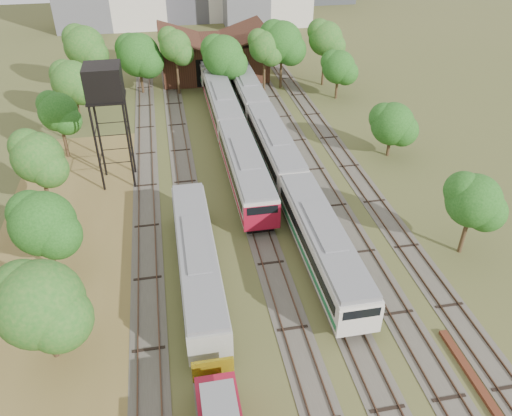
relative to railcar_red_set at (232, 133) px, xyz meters
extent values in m
plane|color=#475123|center=(2.00, -31.25, -2.13)|extent=(240.00, 240.00, 0.00)
cube|color=brown|center=(-16.00, -23.25, -2.11)|extent=(14.00, 60.00, 0.04)
cube|color=#4C473D|center=(-10.00, -6.25, -2.10)|extent=(2.60, 80.00, 0.06)
cube|color=#472D1E|center=(-10.72, -6.25, -2.01)|extent=(0.08, 80.00, 0.14)
cube|color=#472D1E|center=(-9.28, -6.25, -2.01)|extent=(0.08, 80.00, 0.14)
cube|color=#4C473D|center=(-6.00, -6.25, -2.10)|extent=(2.60, 80.00, 0.06)
cube|color=#472D1E|center=(-6.72, -6.25, -2.01)|extent=(0.08, 80.00, 0.14)
cube|color=#472D1E|center=(-5.28, -6.25, -2.01)|extent=(0.08, 80.00, 0.14)
cube|color=#4C473D|center=(0.00, -6.25, -2.10)|extent=(2.60, 80.00, 0.06)
cube|color=#472D1E|center=(-0.72, -6.25, -2.01)|extent=(0.08, 80.00, 0.14)
cube|color=#472D1E|center=(0.72, -6.25, -2.01)|extent=(0.08, 80.00, 0.14)
cube|color=#4C473D|center=(4.00, -6.25, -2.10)|extent=(2.60, 80.00, 0.06)
cube|color=#472D1E|center=(3.28, -6.25, -2.01)|extent=(0.08, 80.00, 0.14)
cube|color=#472D1E|center=(4.72, -6.25, -2.01)|extent=(0.08, 80.00, 0.14)
cube|color=#4C473D|center=(8.00, -6.25, -2.10)|extent=(2.60, 80.00, 0.06)
cube|color=#472D1E|center=(7.28, -6.25, -2.01)|extent=(0.08, 80.00, 0.14)
cube|color=#472D1E|center=(8.72, -6.25, -2.01)|extent=(0.08, 80.00, 0.14)
cube|color=#4C473D|center=(12.00, -6.25, -2.10)|extent=(2.60, 80.00, 0.06)
cube|color=#472D1E|center=(11.28, -6.25, -2.01)|extent=(0.08, 80.00, 0.14)
cube|color=#472D1E|center=(12.72, -6.25, -2.01)|extent=(0.08, 80.00, 0.14)
cube|color=black|center=(0.00, -8.69, -1.69)|extent=(2.42, 15.64, 0.88)
cube|color=beige|center=(0.00, -8.69, 0.13)|extent=(3.20, 17.00, 2.76)
cube|color=black|center=(0.00, -8.69, 0.46)|extent=(3.26, 15.64, 0.94)
cube|color=slate|center=(0.00, -8.69, 1.70)|extent=(2.94, 16.66, 0.40)
cube|color=maroon|center=(0.00, -8.69, -0.64)|extent=(3.26, 16.66, 0.50)
cube|color=maroon|center=(0.00, -17.14, -0.01)|extent=(3.24, 0.25, 2.48)
cube|color=black|center=(0.00, 8.81, -1.69)|extent=(2.42, 15.64, 0.88)
cube|color=beige|center=(0.00, 8.81, 0.13)|extent=(3.20, 17.00, 2.76)
cube|color=black|center=(0.00, 8.81, 0.46)|extent=(3.26, 15.64, 0.94)
cube|color=slate|center=(0.00, 8.81, 1.70)|extent=(2.94, 16.66, 0.40)
cube|color=maroon|center=(0.00, 8.81, -0.64)|extent=(3.26, 16.66, 0.50)
cube|color=black|center=(4.00, -21.61, -1.71)|extent=(2.34, 15.64, 0.85)
cube|color=beige|center=(4.00, -21.61, 0.05)|extent=(3.09, 17.00, 2.66)
cube|color=black|center=(4.00, -21.61, 0.37)|extent=(3.15, 15.64, 0.90)
cube|color=slate|center=(4.00, -21.61, 1.57)|extent=(2.84, 16.66, 0.38)
cube|color=#196638|center=(4.00, -21.61, -0.70)|extent=(3.15, 16.66, 0.48)
cube|color=beige|center=(4.00, -30.06, -0.08)|extent=(3.13, 0.25, 2.39)
cube|color=black|center=(4.00, -4.11, -1.71)|extent=(2.34, 15.64, 0.85)
cube|color=beige|center=(4.00, -4.11, 0.05)|extent=(3.09, 17.00, 2.66)
cube|color=black|center=(4.00, -4.11, 0.37)|extent=(3.15, 15.64, 0.90)
cube|color=slate|center=(4.00, -4.11, 1.57)|extent=(2.84, 16.66, 0.38)
cube|color=#196638|center=(4.00, -4.11, -0.70)|extent=(3.15, 16.66, 0.48)
cube|color=black|center=(4.00, 13.39, -1.71)|extent=(2.34, 15.64, 0.85)
cube|color=beige|center=(4.00, 13.39, 0.05)|extent=(3.09, 17.00, 2.66)
cube|color=black|center=(4.00, 13.39, 0.37)|extent=(3.15, 15.64, 0.90)
cube|color=slate|center=(4.00, 13.39, 1.57)|extent=(2.84, 16.66, 0.38)
cube|color=#196638|center=(4.00, 13.39, -0.70)|extent=(3.15, 16.66, 0.48)
cube|color=black|center=(0.00, 27.31, -1.69)|extent=(2.43, 14.72, 0.88)
cube|color=beige|center=(0.00, 27.31, 0.13)|extent=(3.20, 16.00, 2.76)
cube|color=black|center=(0.00, 27.31, 0.46)|extent=(3.26, 14.72, 0.94)
cube|color=slate|center=(0.00, 27.31, 1.71)|extent=(2.95, 15.68, 0.40)
cube|color=#196638|center=(0.00, 27.31, -0.64)|extent=(3.26, 15.68, 0.50)
cube|color=beige|center=(0.00, 19.36, -0.01)|extent=(3.24, 0.25, 2.49)
cube|color=maroon|center=(-6.00, -34.84, -0.56)|extent=(2.39, 4.40, 1.43)
cube|color=gold|center=(-6.00, -31.69, -0.61)|extent=(2.58, 0.20, 1.72)
cube|color=slate|center=(-6.00, -35.64, 1.02)|extent=(1.91, 3.60, 0.19)
cube|color=black|center=(-6.00, -21.64, -1.74)|extent=(2.18, 16.56, 0.79)
cube|color=#9A998C|center=(-6.00, -21.64, -0.10)|extent=(2.87, 18.00, 2.48)
cube|color=black|center=(-6.00, -21.64, 0.20)|extent=(2.93, 16.56, 0.84)
cube|color=slate|center=(-6.00, -21.64, 1.32)|extent=(2.64, 17.64, 0.36)
cylinder|color=black|center=(-14.13, -6.26, 2.37)|extent=(0.23, 0.23, 9.01)
cylinder|color=black|center=(-11.09, -6.26, 2.37)|extent=(0.23, 0.23, 9.01)
cylinder|color=black|center=(-14.13, -3.22, 2.37)|extent=(0.23, 0.23, 9.01)
cylinder|color=black|center=(-11.09, -3.22, 2.37)|extent=(0.23, 0.23, 9.01)
cube|color=black|center=(-12.61, -4.74, 6.98)|extent=(3.55, 3.55, 0.20)
cube|color=black|center=(-12.61, -4.74, 8.60)|extent=(3.38, 3.38, 3.04)
cube|color=#5E2C1A|center=(10.20, -34.57, -2.00)|extent=(0.52, 8.37, 0.27)
cube|color=#391E14|center=(1.00, 26.75, 0.62)|extent=(16.00, 11.00, 5.50)
cube|color=#391E14|center=(-3.00, 26.75, 3.97)|extent=(8.45, 11.55, 2.96)
cube|color=#391E14|center=(5.00, 26.75, 3.97)|extent=(8.45, 11.55, 2.96)
cube|color=black|center=(1.00, 21.30, 0.07)|extent=(6.40, 0.15, 4.12)
cylinder|color=#382616|center=(-16.03, -27.39, -0.27)|extent=(0.36, 0.36, 3.73)
sphere|color=#1A4B14|center=(-16.03, -27.39, 2.62)|extent=(5.55, 5.55, 5.55)
cylinder|color=#382616|center=(-17.18, -18.61, -0.23)|extent=(0.36, 0.36, 3.80)
sphere|color=#1A4B14|center=(-17.18, -18.61, 2.70)|extent=(4.96, 4.96, 4.96)
cylinder|color=#382616|center=(-18.62, -10.19, 0.30)|extent=(0.36, 0.36, 4.87)
sphere|color=#1A4B14|center=(-18.62, -10.19, 4.06)|extent=(4.47, 4.47, 4.47)
cylinder|color=#382616|center=(-18.64, 1.97, -0.01)|extent=(0.36, 0.36, 4.24)
sphere|color=#1A4B14|center=(-18.64, 1.97, 3.27)|extent=(4.22, 4.22, 4.22)
cylinder|color=#382616|center=(-18.17, 11.40, 0.02)|extent=(0.36, 0.36, 4.30)
sphere|color=#1A4B14|center=(-18.17, 11.40, 3.34)|extent=(5.15, 5.15, 5.15)
cylinder|color=#382616|center=(-17.40, 21.68, 0.58)|extent=(0.36, 0.36, 5.42)
sphere|color=#1A4B14|center=(-17.40, 21.68, 4.77)|extent=(5.61, 5.61, 5.61)
cylinder|color=#382616|center=(-10.21, 20.85, 0.05)|extent=(0.36, 0.36, 4.36)
sphere|color=#1A4B14|center=(-10.21, 20.85, 3.41)|extent=(6.07, 6.07, 6.07)
cylinder|color=#382616|center=(-5.00, 19.41, 0.60)|extent=(0.36, 0.36, 5.47)
sphere|color=#1A4B14|center=(-5.00, 19.41, 4.83)|extent=(4.39, 4.39, 4.39)
cylinder|color=#382616|center=(1.27, 16.30, 0.24)|extent=(0.36, 0.36, 4.75)
sphere|color=#1A4B14|center=(1.27, 16.30, 3.92)|extent=(5.68, 5.68, 5.68)
cylinder|color=#382616|center=(7.45, 18.21, 0.40)|extent=(0.36, 0.36, 5.06)
sphere|color=#1A4B14|center=(7.45, 18.21, 4.31)|extent=(4.43, 4.43, 4.43)
cylinder|color=#382616|center=(10.17, 19.07, 0.53)|extent=(0.36, 0.36, 5.33)
sphere|color=#1A4B14|center=(10.17, 19.07, 4.65)|extent=(5.91, 5.91, 5.91)
cylinder|color=#382616|center=(16.73, 19.12, 0.59)|extent=(0.36, 0.36, 5.44)
sphere|color=#1A4B14|center=(16.73, 19.12, 4.79)|extent=(4.93, 4.93, 4.93)
cylinder|color=#382616|center=(16.11, -22.25, -0.11)|extent=(0.36, 0.36, 4.05)
sphere|color=#1A4B14|center=(16.11, -22.25, 3.02)|extent=(4.38, 4.38, 4.38)
cylinder|color=#382616|center=(17.19, -4.57, -0.61)|extent=(0.36, 0.36, 3.05)
sphere|color=#1A4B14|center=(17.19, -4.57, 1.74)|extent=(4.74, 4.74, 4.74)
cylinder|color=#382616|center=(16.99, 13.40, -0.35)|extent=(0.36, 0.36, 3.56)
sphere|color=#1A4B14|center=(16.99, 13.40, 2.40)|extent=(4.58, 4.58, 4.58)
camera|label=1|loc=(-7.15, -51.66, 24.51)|focal=35.00mm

